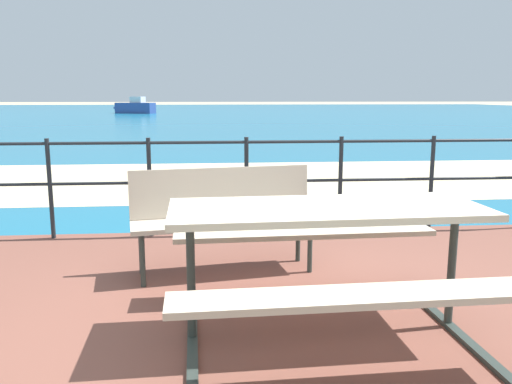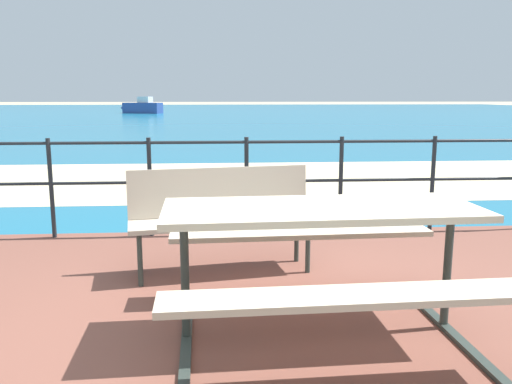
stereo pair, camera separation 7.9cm
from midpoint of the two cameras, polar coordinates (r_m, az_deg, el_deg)
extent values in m
plane|color=tan|center=(3.19, 1.34, -17.26)|extent=(240.00, 240.00, 0.00)
cube|color=brown|center=(3.17, 1.34, -16.78)|extent=(6.40, 5.20, 0.06)
cube|color=#196B8E|center=(42.83, -4.49, 8.53)|extent=(90.00, 90.00, 0.01)
cube|color=beige|center=(9.36, -2.90, 1.43)|extent=(54.01, 4.52, 0.01)
cube|color=#BCAD93|center=(3.05, 7.05, -1.90)|extent=(1.85, 0.76, 0.04)
cube|color=#BCAD93|center=(2.59, 10.12, -11.24)|extent=(1.84, 0.32, 0.04)
cube|color=#BCAD93|center=(3.69, 4.73, -4.48)|extent=(1.84, 0.32, 0.04)
cylinder|color=#2D3833|center=(3.07, -7.87, -9.35)|extent=(0.05, 0.05, 0.77)
cube|color=#2D3833|center=(3.22, -7.70, -15.58)|extent=(0.11, 1.45, 0.03)
cylinder|color=#2D3833|center=(3.43, 20.05, -7.78)|extent=(0.05, 0.05, 0.77)
cube|color=#2D3833|center=(3.56, 19.66, -13.48)|extent=(0.11, 1.45, 0.03)
cube|color=tan|center=(4.19, -3.89, -3.31)|extent=(1.54, 0.64, 0.04)
cube|color=tan|center=(4.31, -4.36, 0.06)|extent=(1.48, 0.30, 0.40)
cylinder|color=#2D3833|center=(4.04, -12.89, -7.23)|extent=(0.04, 0.04, 0.43)
cylinder|color=#2D3833|center=(4.32, -12.99, -6.03)|extent=(0.04, 0.04, 0.43)
cylinder|color=#2D3833|center=(4.27, 5.41, -6.02)|extent=(0.04, 0.04, 0.43)
cylinder|color=#2D3833|center=(4.54, 4.14, -4.98)|extent=(0.04, 0.04, 0.43)
cylinder|color=#1E2328|center=(5.60, -22.01, 0.30)|extent=(0.04, 0.04, 1.01)
cylinder|color=#1E2328|center=(5.39, -11.97, 0.47)|extent=(0.04, 0.04, 1.01)
cylinder|color=#1E2328|center=(5.35, -1.47, 0.64)|extent=(0.04, 0.04, 1.01)
cylinder|color=#1E2328|center=(5.50, 8.82, 0.78)|extent=(0.04, 0.04, 1.01)
cylinder|color=#1E2328|center=(5.81, 18.29, 0.89)|extent=(0.04, 0.04, 1.01)
cylinder|color=#1E2328|center=(5.29, -1.49, 5.50)|extent=(5.90, 0.03, 0.03)
cylinder|color=#1E2328|center=(5.35, -1.47, 1.17)|extent=(5.90, 0.03, 0.03)
cube|color=#2D478C|center=(45.11, -13.14, 8.96)|extent=(3.42, 2.23, 0.88)
cube|color=silver|center=(44.98, -12.90, 9.84)|extent=(1.26, 1.17, 0.50)
cone|color=#2D478C|center=(46.05, -15.18, 8.89)|extent=(0.75, 0.92, 0.79)
camera|label=1|loc=(0.04, -90.42, -0.08)|focal=36.48mm
camera|label=2|loc=(0.04, 89.58, 0.08)|focal=36.48mm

